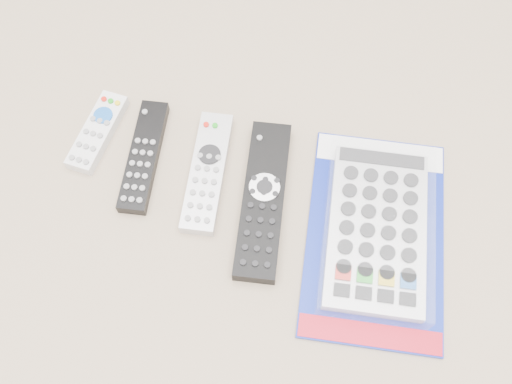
% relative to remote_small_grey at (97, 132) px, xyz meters
% --- Properties ---
extents(remote_small_grey, '(0.06, 0.15, 0.02)m').
position_rel_remote_small_grey_xyz_m(remote_small_grey, '(0.00, 0.00, 0.00)').
color(remote_small_grey, silver).
rests_on(remote_small_grey, ground).
extents(remote_slim_black, '(0.06, 0.20, 0.02)m').
position_rel_remote_small_grey_xyz_m(remote_slim_black, '(0.09, -0.03, -0.00)').
color(remote_slim_black, black).
rests_on(remote_slim_black, ground).
extents(remote_silver_dvd, '(0.07, 0.21, 0.02)m').
position_rel_remote_small_grey_xyz_m(remote_silver_dvd, '(0.19, -0.03, 0.00)').
color(remote_silver_dvd, '#B4B4B9').
rests_on(remote_silver_dvd, ground).
extents(remote_large_black, '(0.09, 0.26, 0.03)m').
position_rel_remote_small_grey_xyz_m(remote_large_black, '(0.28, -0.06, 0.00)').
color(remote_large_black, black).
rests_on(remote_large_black, ground).
extents(jumbo_remote_packaged, '(0.23, 0.34, 0.04)m').
position_rel_remote_small_grey_xyz_m(jumbo_remote_packaged, '(0.46, -0.07, 0.01)').
color(jumbo_remote_packaged, navy).
rests_on(jumbo_remote_packaged, ground).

